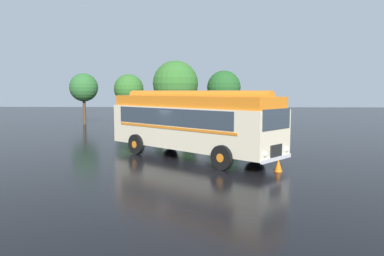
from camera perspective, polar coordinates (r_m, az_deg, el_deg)
ground_plane at (r=19.91m, az=-1.39°, el=-4.35°), size 120.00×120.00×0.00m
vintage_bus at (r=19.35m, az=-0.14°, el=1.01°), size 9.22×8.46×3.49m
car_near_left at (r=31.70m, az=-2.87°, el=0.94°), size 2.26×4.34×1.66m
car_mid_left at (r=31.34m, az=2.04°, el=0.89°), size 2.09×4.27×1.66m
tree_far_left at (r=40.28m, az=-16.15°, el=5.95°), size 2.89×2.89×5.26m
tree_left_of_centre at (r=40.18m, az=-9.50°, el=5.86°), size 3.10×3.10×5.22m
tree_centre at (r=39.65m, az=-2.65°, el=6.88°), size 4.78×4.78×6.63m
tree_right_of_centre at (r=39.65m, az=4.81°, el=6.17°), size 3.54×3.54×5.58m
traffic_cone at (r=16.63m, az=13.01°, el=-5.55°), size 0.36×0.36×0.55m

